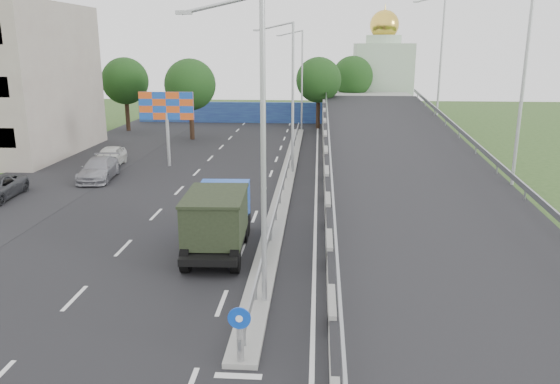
# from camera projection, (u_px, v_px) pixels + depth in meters

# --- Properties ---
(road_surface) EXTENTS (26.00, 90.00, 0.04)m
(road_surface) POSITION_uv_depth(u_px,v_px,m) (233.00, 196.00, 32.67)
(road_surface) COLOR black
(road_surface) RESTS_ON ground
(parking_strip) EXTENTS (8.00, 90.00, 0.05)m
(parking_strip) POSITION_uv_depth(u_px,v_px,m) (23.00, 192.00, 33.55)
(parking_strip) COLOR black
(parking_strip) RESTS_ON ground
(median) EXTENTS (1.00, 44.00, 0.20)m
(median) POSITION_uv_depth(u_px,v_px,m) (286.00, 180.00, 36.29)
(median) COLOR gray
(median) RESTS_ON ground
(overpass_ramp) EXTENTS (10.00, 50.00, 3.50)m
(overpass_ramp) POSITION_uv_depth(u_px,v_px,m) (402.00, 157.00, 35.36)
(overpass_ramp) COLOR gray
(overpass_ramp) RESTS_ON ground
(median_guardrail) EXTENTS (0.09, 44.00, 0.71)m
(median_guardrail) POSITION_uv_depth(u_px,v_px,m) (286.00, 170.00, 36.13)
(median_guardrail) COLOR gray
(median_guardrail) RESTS_ON median
(sign_bollard) EXTENTS (0.64, 0.23, 1.67)m
(sign_bollard) POSITION_uv_depth(u_px,v_px,m) (240.00, 334.00, 15.03)
(sign_bollard) COLOR black
(sign_bollard) RESTS_ON median
(lamp_post_near) EXTENTS (2.74, 0.18, 10.08)m
(lamp_post_near) POSITION_uv_depth(u_px,v_px,m) (257.00, 140.00, 17.46)
(lamp_post_near) COLOR #B2B5B7
(lamp_post_near) RESTS_ON median
(lamp_post_mid) EXTENTS (2.74, 0.18, 10.08)m
(lamp_post_mid) POSITION_uv_depth(u_px,v_px,m) (290.00, 90.00, 36.73)
(lamp_post_mid) COLOR #B2B5B7
(lamp_post_mid) RESTS_ON median
(lamp_post_far) EXTENTS (2.74, 0.18, 10.08)m
(lamp_post_far) POSITION_uv_depth(u_px,v_px,m) (300.00, 75.00, 56.00)
(lamp_post_far) COLOR #B2B5B7
(lamp_post_far) RESTS_ON median
(blue_wall) EXTENTS (30.00, 0.50, 2.40)m
(blue_wall) POSITION_uv_depth(u_px,v_px,m) (266.00, 113.00, 63.25)
(blue_wall) COLOR navy
(blue_wall) RESTS_ON ground
(church) EXTENTS (7.00, 7.00, 13.80)m
(church) POSITION_uv_depth(u_px,v_px,m) (382.00, 74.00, 68.94)
(church) COLOR #B2CCAD
(church) RESTS_ON ground
(billboard) EXTENTS (4.00, 0.24, 5.50)m
(billboard) POSITION_uv_depth(u_px,v_px,m) (167.00, 110.00, 39.70)
(billboard) COLOR #B2B5B7
(billboard) RESTS_ON ground
(tree_left_mid) EXTENTS (4.80, 4.80, 7.60)m
(tree_left_mid) POSITION_uv_depth(u_px,v_px,m) (190.00, 85.00, 51.07)
(tree_left_mid) COLOR black
(tree_left_mid) RESTS_ON ground
(tree_median_far) EXTENTS (4.80, 4.80, 7.60)m
(tree_median_far) POSITION_uv_depth(u_px,v_px,m) (319.00, 80.00, 57.96)
(tree_median_far) COLOR black
(tree_median_far) RESTS_ON ground
(tree_left_far) EXTENTS (4.80, 4.80, 7.60)m
(tree_left_far) POSITION_uv_depth(u_px,v_px,m) (125.00, 81.00, 56.43)
(tree_left_far) COLOR black
(tree_left_far) RESTS_ON ground
(tree_ramp_far) EXTENTS (4.80, 4.80, 7.60)m
(tree_ramp_far) POSITION_uv_depth(u_px,v_px,m) (353.00, 77.00, 64.43)
(tree_ramp_far) COLOR black
(tree_ramp_far) RESTS_ON ground
(dump_truck) EXTENTS (2.62, 6.38, 2.78)m
(dump_truck) POSITION_uv_depth(u_px,v_px,m) (218.00, 217.00, 23.69)
(dump_truck) COLOR black
(dump_truck) RESTS_ON ground
(parked_car_d) EXTENTS (2.57, 5.16, 1.44)m
(parked_car_d) POSITION_uv_depth(u_px,v_px,m) (99.00, 169.00, 36.56)
(parked_car_d) COLOR gray
(parked_car_d) RESTS_ON ground
(parked_car_e) EXTENTS (2.16, 4.50, 1.48)m
(parked_car_e) POSITION_uv_depth(u_px,v_px,m) (110.00, 157.00, 40.52)
(parked_car_e) COLOR silver
(parked_car_e) RESTS_ON ground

